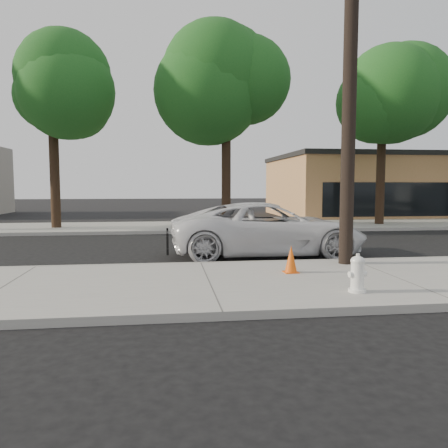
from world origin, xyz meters
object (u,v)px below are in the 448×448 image
(police_cruiser, at_px, (268,229))
(traffic_cone, at_px, (291,259))
(utility_pole, at_px, (350,78))
(fire_hydrant, at_px, (357,275))

(police_cruiser, bearing_deg, traffic_cone, 175.44)
(police_cruiser, relative_size, traffic_cone, 9.34)
(police_cruiser, xyz_separation_m, traffic_cone, (-0.24, -3.29, -0.35))
(utility_pole, xyz_separation_m, police_cruiser, (-1.45, 2.34, -3.90))
(traffic_cone, bearing_deg, police_cruiser, 85.83)
(police_cruiser, bearing_deg, utility_pole, -148.65)
(fire_hydrant, xyz_separation_m, traffic_cone, (-0.70, 1.91, -0.02))
(utility_pole, distance_m, fire_hydrant, 5.20)
(utility_pole, relative_size, fire_hydrant, 13.49)
(utility_pole, xyz_separation_m, traffic_cone, (-1.69, -0.95, -4.25))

